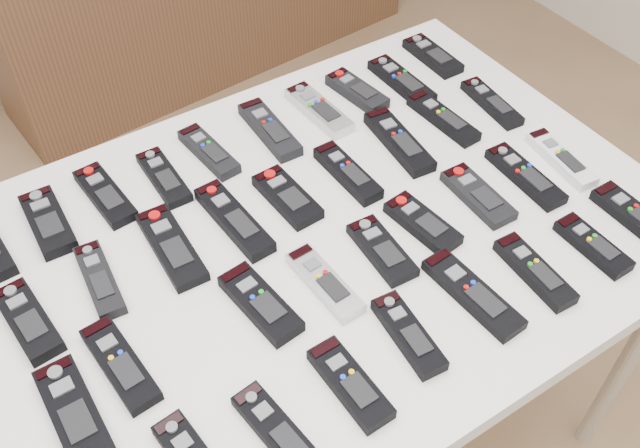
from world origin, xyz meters
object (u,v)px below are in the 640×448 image
remote_9 (433,56)px  remote_26 (525,176)px  remote_4 (209,152)px  remote_35 (593,245)px  remote_1 (48,222)px  remote_32 (408,334)px  remote_10 (28,321)px  remote_7 (357,91)px  remote_25 (478,195)px  remote_30 (280,434)px  remote_14 (287,197)px  remote_34 (535,271)px  remote_2 (105,195)px  remote_3 (164,177)px  remote_13 (234,220)px  remote_33 (473,294)px  remote_18 (492,103)px  remote_22 (325,282)px  remote_31 (350,384)px  remote_8 (401,81)px  remote_27 (561,159)px  remote_12 (172,247)px  remote_16 (399,141)px  remote_5 (270,129)px  remote_11 (100,280)px  remote_19 (74,412)px  remote_21 (260,303)px  remote_36 (634,216)px  remote_17 (443,118)px  remote_15 (348,173)px  remote_23 (382,250)px

remote_9 → remote_26: same height
remote_4 → remote_35: same height
remote_1 → remote_32: (0.40, -0.54, 0.00)m
remote_10 → remote_7: bearing=9.6°
remote_25 → remote_30: size_ratio=0.92×
remote_14 → remote_34: (0.26, -0.38, 0.00)m
remote_2 → remote_3: bearing=-11.9°
remote_13 → remote_33: (0.25, -0.36, -0.00)m
remote_18 → remote_32: bearing=-138.9°
remote_4 → remote_22: (0.01, -0.40, -0.00)m
remote_25 → remote_31: remote_31 is taller
remote_1 → remote_8: bearing=1.4°
remote_2 → remote_18: size_ratio=1.01×
remote_18 → remote_30: bearing=-147.1°
remote_3 → remote_13: 0.18m
remote_27 → remote_35: size_ratio=1.17×
remote_8 → remote_12: bearing=-166.1°
remote_26 → remote_7: bearing=108.9°
remote_2 → remote_16: remote_16 is taller
remote_9 → remote_12: bearing=-164.6°
remote_5 → remote_12: (-0.30, -0.18, -0.00)m
remote_1 → remote_25: 0.79m
remote_9 → remote_12: size_ratio=0.82×
remote_7 → remote_26: size_ratio=0.85×
remote_10 → remote_11: size_ratio=1.01×
remote_1 → remote_14: bearing=-22.5°
remote_19 → remote_33: (0.62, -0.15, -0.00)m
remote_5 → remote_30: size_ratio=1.08×
remote_4 → remote_21: (-0.10, -0.38, 0.00)m
remote_4 → remote_12: remote_4 is taller
remote_1 → remote_36: size_ratio=0.99×
remote_14 → remote_35: (0.39, -0.39, -0.00)m
remote_14 → remote_8: bearing=20.3°
remote_10 → remote_25: (0.79, -0.17, -0.00)m
remote_7 → remote_27: 0.45m
remote_30 → remote_22: bearing=36.5°
remote_17 → remote_22: (-0.44, -0.23, -0.00)m
remote_7 → remote_33: remote_7 is taller
remote_17 → remote_27: 0.25m
remote_5 → remote_25: (0.23, -0.37, -0.00)m
remote_13 → remote_21: 0.19m
remote_15 → remote_33: bearing=-89.6°
remote_10 → remote_11: remote_10 is taller
remote_1 → remote_8: remote_1 is taller
remote_27 → remote_12: bearing=170.7°
remote_22 → remote_9: bearing=33.4°
remote_10 → remote_23: remote_10 is taller
remote_22 → remote_16: bearing=31.3°
remote_19 → remote_36: (0.99, -0.18, -0.00)m
remote_4 → remote_35: size_ratio=1.13×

